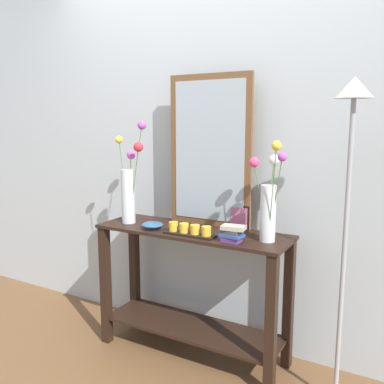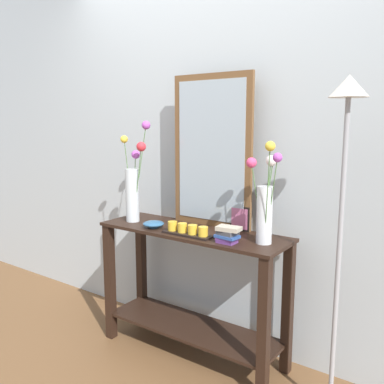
{
  "view_description": "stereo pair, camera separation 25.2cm",
  "coord_description": "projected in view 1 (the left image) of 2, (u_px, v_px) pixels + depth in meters",
  "views": [
    {
      "loc": [
        1.23,
        -2.16,
        1.47
      ],
      "look_at": [
        0.0,
        0.0,
        1.06
      ],
      "focal_mm": 38.92,
      "sensor_mm": 36.0,
      "label": 1
    },
    {
      "loc": [
        1.44,
        -2.02,
        1.47
      ],
      "look_at": [
        0.0,
        0.0,
        1.06
      ],
      "focal_mm": 38.92,
      "sensor_mm": 36.0,
      "label": 2
    }
  ],
  "objects": [
    {
      "name": "wall_back",
      "position": [
        216.0,
        141.0,
        2.74
      ],
      "size": [
        6.4,
        0.08,
        2.7
      ],
      "primitive_type": "cube",
      "color": "#B2BCC1",
      "rests_on": "ground"
    },
    {
      "name": "book_stack",
      "position": [
        232.0,
        233.0,
        2.3
      ],
      "size": [
        0.14,
        0.11,
        0.09
      ],
      "color": "#663884",
      "rests_on": "console_table"
    },
    {
      "name": "tall_vase_left",
      "position": [
        129.0,
        186.0,
        2.7
      ],
      "size": [
        0.23,
        0.15,
        0.66
      ],
      "color": "silver",
      "rests_on": "console_table"
    },
    {
      "name": "picture_frame_small",
      "position": [
        239.0,
        217.0,
        2.56
      ],
      "size": [
        0.13,
        0.01,
        0.15
      ],
      "color": "black",
      "rests_on": "console_table"
    },
    {
      "name": "floor_lamp",
      "position": [
        348.0,
        192.0,
        2.02
      ],
      "size": [
        0.24,
        0.24,
        1.68
      ],
      "color": "#9E9EA3",
      "rests_on": "ground"
    },
    {
      "name": "console_table",
      "position": [
        192.0,
        282.0,
        2.61
      ],
      "size": [
        1.22,
        0.39,
        0.82
      ],
      "color": "black",
      "rests_on": "ground"
    },
    {
      "name": "mirror_leaning",
      "position": [
        210.0,
        151.0,
        2.6
      ],
      "size": [
        0.56,
        0.03,
        0.95
      ],
      "color": "brown",
      "rests_on": "console_table"
    },
    {
      "name": "candle_tray",
      "position": [
        190.0,
        231.0,
        2.43
      ],
      "size": [
        0.32,
        0.09,
        0.07
      ],
      "color": "black",
      "rests_on": "console_table"
    },
    {
      "name": "decorative_bowl",
      "position": [
        152.0,
        225.0,
        2.58
      ],
      "size": [
        0.13,
        0.13,
        0.04
      ],
      "color": "#2D5B84",
      "rests_on": "console_table"
    },
    {
      "name": "ground_plane",
      "position": [
        192.0,
        354.0,
        2.69
      ],
      "size": [
        7.0,
        6.0,
        0.02
      ],
      "primitive_type": "cube",
      "color": "brown"
    },
    {
      "name": "vase_right",
      "position": [
        269.0,
        201.0,
        2.28
      ],
      "size": [
        0.23,
        0.2,
        0.56
      ],
      "color": "silver",
      "rests_on": "console_table"
    }
  ]
}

